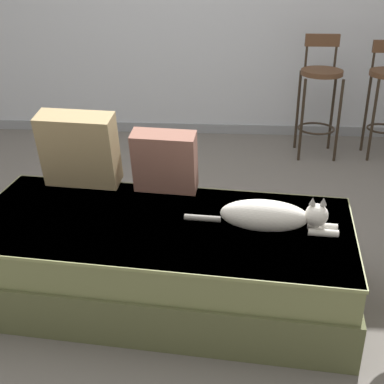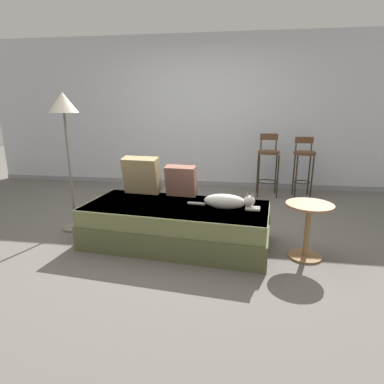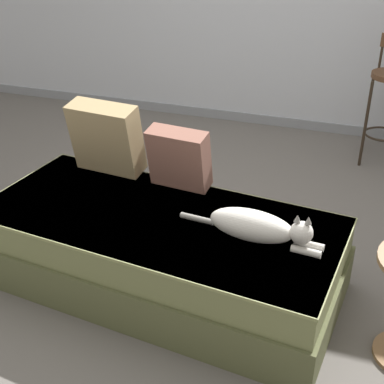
{
  "view_description": "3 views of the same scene",
  "coord_description": "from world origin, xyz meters",
  "px_view_note": "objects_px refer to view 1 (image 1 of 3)",
  "views": [
    {
      "loc": [
        0.3,
        -2.71,
        1.7
      ],
      "look_at": [
        0.15,
        -0.3,
        0.55
      ],
      "focal_mm": 50.0,
      "sensor_mm": 36.0,
      "label": 1
    },
    {
      "loc": [
        0.64,
        -3.53,
        1.43
      ],
      "look_at": [
        0.15,
        -0.3,
        0.55
      ],
      "focal_mm": 30.0,
      "sensor_mm": 36.0,
      "label": 2
    },
    {
      "loc": [
        0.96,
        -2.6,
        1.86
      ],
      "look_at": [
        0.15,
        -0.3,
        0.55
      ],
      "focal_mm": 50.0,
      "sensor_mm": 36.0,
      "label": 3
    }
  ],
  "objects_px": {
    "throw_pillow_corner": "(79,150)",
    "cat": "(271,216)",
    "couch": "(162,258)",
    "bar_stool_near_window": "(320,88)",
    "throw_pillow_middle": "(165,162)"
  },
  "relations": [
    {
      "from": "throw_pillow_middle",
      "to": "throw_pillow_corner",
      "type": "bearing_deg",
      "value": 174.09
    },
    {
      "from": "cat",
      "to": "couch",
      "type": "bearing_deg",
      "value": 175.0
    },
    {
      "from": "throw_pillow_corner",
      "to": "bar_stool_near_window",
      "type": "relative_size",
      "value": 0.44
    },
    {
      "from": "throw_pillow_middle",
      "to": "cat",
      "type": "height_order",
      "value": "throw_pillow_middle"
    },
    {
      "from": "bar_stool_near_window",
      "to": "throw_pillow_middle",
      "type": "bearing_deg",
      "value": -121.89
    },
    {
      "from": "throw_pillow_corner",
      "to": "bar_stool_near_window",
      "type": "bearing_deg",
      "value": 47.46
    },
    {
      "from": "throw_pillow_corner",
      "to": "bar_stool_near_window",
      "type": "height_order",
      "value": "bar_stool_near_window"
    },
    {
      "from": "couch",
      "to": "throw_pillow_middle",
      "type": "bearing_deg",
      "value": 92.08
    },
    {
      "from": "cat",
      "to": "bar_stool_near_window",
      "type": "distance_m",
      "value": 2.23
    },
    {
      "from": "throw_pillow_corner",
      "to": "cat",
      "type": "height_order",
      "value": "throw_pillow_corner"
    },
    {
      "from": "throw_pillow_corner",
      "to": "cat",
      "type": "bearing_deg",
      "value": -23.29
    },
    {
      "from": "throw_pillow_middle",
      "to": "bar_stool_near_window",
      "type": "height_order",
      "value": "bar_stool_near_window"
    },
    {
      "from": "throw_pillow_corner",
      "to": "cat",
      "type": "xyz_separation_m",
      "value": [
        1.02,
        -0.44,
        -0.14
      ]
    },
    {
      "from": "cat",
      "to": "bar_stool_near_window",
      "type": "relative_size",
      "value": 0.74
    },
    {
      "from": "couch",
      "to": "throw_pillow_corner",
      "type": "xyz_separation_m",
      "value": [
        -0.49,
        0.39,
        0.43
      ]
    }
  ]
}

